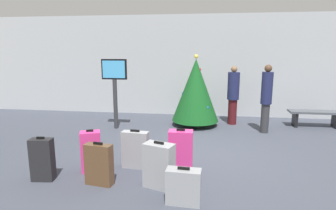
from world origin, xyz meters
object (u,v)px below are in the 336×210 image
Objects in this scene: holiday_tree at (196,90)px; suitcase_1 at (91,151)px; traveller_0 at (266,97)px; suitcase_4 at (99,165)px; traveller_1 at (233,94)px; suitcase_3 at (135,150)px; suitcase_2 at (42,160)px; suitcase_6 at (183,187)px; waiting_bench at (315,115)px; suitcase_0 at (159,166)px; flight_info_kiosk at (115,82)px; suitcase_5 at (181,151)px.

holiday_tree is 2.62× the size of suitcase_1.
traveller_0 is 4.91m from suitcase_4.
traveller_1 is at bearing 53.06° from suitcase_1.
suitcase_3 is at bearing 18.88° from suitcase_1.
suitcase_2 is 1.38× the size of suitcase_6.
suitcase_6 is at bearing -126.39° from waiting_bench.
suitcase_3 is (-0.58, 0.71, -0.01)m from suitcase_0.
waiting_bench is 2.61× the size of suitcase_6.
traveller_0 is (4.18, 0.15, -0.35)m from flight_info_kiosk.
waiting_bench is at bearing 35.97° from suitcase_1.
suitcase_2 is (-2.46, -4.00, -0.70)m from holiday_tree.
suitcase_5 is (0.29, 0.70, 0.01)m from suitcase_0.
suitcase_2 is at bearing -93.47° from flight_info_kiosk.
suitcase_3 is at bearing -64.43° from flight_info_kiosk.
suitcase_0 reaches higher than waiting_bench.
suitcase_1 is 0.99× the size of suitcase_5.
traveller_1 reaches higher than suitcase_4.
suitcase_0 is (-2.34, -3.49, -0.62)m from traveller_0.
flight_info_kiosk is 5.92m from waiting_bench.
waiting_bench is 0.84× the size of traveller_1.
suitcase_5 is at bearing 29.94° from suitcase_4.
suitcase_5 reaches higher than suitcase_3.
suitcase_0 is at bearing -132.55° from waiting_bench.
suitcase_2 is at bearing -179.24° from suitcase_0.
suitcase_5 is at bearing -126.35° from traveller_0.
waiting_bench is at bearing 4.80° from holiday_tree.
flight_info_kiosk is at bearing 103.74° from suitcase_4.
waiting_bench is 0.80× the size of traveller_0.
suitcase_2 is at bearing -162.68° from suitcase_5.
traveller_1 is at bearing 179.60° from waiting_bench.
suitcase_1 is at bearing -126.94° from traveller_1.
traveller_0 is 5.65m from suitcase_2.
traveller_0 reaches higher than traveller_1.
suitcase_4 is at bearing -54.51° from suitcase_1.
flight_info_kiosk is at bearing -170.74° from waiting_bench.
traveller_0 reaches higher than suitcase_2.
suitcase_3 is at bearing 26.67° from suitcase_2.
traveller_1 is 2.38× the size of suitcase_4.
flight_info_kiosk reaches higher than suitcase_6.
suitcase_2 is at bearing -129.64° from traveller_1.
suitcase_0 is at bearing -61.15° from flight_info_kiosk.
suitcase_0 and suitcase_2 have the same top height.
suitcase_5 reaches higher than suitcase_2.
suitcase_4 is at bearing -177.25° from suitcase_0.
flight_info_kiosk is 2.44× the size of suitcase_5.
suitcase_6 is at bearing -48.62° from suitcase_3.
holiday_tree is 3.59m from waiting_bench.
suitcase_1 reaches higher than suitcase_4.
traveller_0 reaches higher than suitcase_5.
traveller_0 is 3.51m from suitcase_5.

